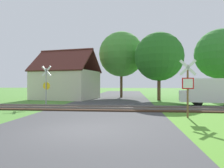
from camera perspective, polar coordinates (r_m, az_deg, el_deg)
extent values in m
plane|color=#4C8433|center=(7.98, -9.27, -13.10)|extent=(160.00, 160.00, 0.00)
cube|color=#424244|center=(9.89, -6.23, -10.51)|extent=(7.79, 80.00, 0.01)
cube|color=#422D1E|center=(14.41, -2.39, -6.98)|extent=(60.00, 2.60, 0.10)
cube|color=slate|center=(15.11, -2.01, -6.23)|extent=(60.00, 0.08, 0.12)
cube|color=slate|center=(13.69, -2.81, -6.89)|extent=(60.00, 0.08, 0.12)
cylinder|color=brown|center=(11.41, 20.81, -1.96)|extent=(0.10, 0.10, 2.83)
cube|color=red|center=(11.34, 20.86, 0.17)|extent=(0.60, 0.09, 0.60)
cube|color=white|center=(11.32, 20.88, 0.17)|extent=(0.49, 0.06, 0.49)
cube|color=white|center=(11.37, 20.86, 4.41)|extent=(0.88, 0.11, 0.88)
cube|color=white|center=(11.37, 20.86, 4.41)|extent=(0.88, 0.11, 0.88)
cylinder|color=#9E9EA5|center=(17.28, -18.33, -0.81)|extent=(0.09, 0.09, 3.11)
cube|color=white|center=(17.36, -18.23, 3.51)|extent=(0.87, 0.15, 0.88)
cube|color=white|center=(17.36, -18.23, 3.51)|extent=(0.87, 0.15, 0.88)
cylinder|color=yellow|center=(17.33, -18.22, -0.51)|extent=(0.64, 0.12, 0.64)
cube|color=beige|center=(24.72, -12.91, -0.26)|extent=(7.58, 6.82, 3.36)
cube|color=#562823|center=(23.66, -14.62, 6.75)|extent=(7.45, 4.48, 2.80)
cube|color=#562823|center=(26.11, -11.38, 6.12)|extent=(7.45, 4.48, 2.80)
cube|color=brown|center=(24.08, -9.10, 7.48)|extent=(0.59, 0.59, 1.10)
cylinder|color=#513823|center=(22.67, 13.26, -0.98)|extent=(0.36, 0.36, 2.81)
sphere|color=#286B23|center=(22.86, 13.26, 7.61)|extent=(5.36, 5.36, 5.36)
cylinder|color=#513823|center=(28.76, 28.54, -0.33)|extent=(0.45, 0.45, 3.24)
sphere|color=#337A2D|center=(29.00, 28.54, 7.55)|extent=(6.29, 6.29, 6.29)
cylinder|color=#513823|center=(26.65, 2.68, -0.06)|extent=(0.34, 0.34, 3.52)
sphere|color=#478E38|center=(26.94, 2.68, 8.48)|extent=(5.97, 5.97, 5.97)
cube|color=white|center=(18.27, 27.50, -1.60)|extent=(4.47, 2.60, 1.90)
cube|color=white|center=(17.95, 19.82, -3.22)|extent=(1.00, 1.90, 0.90)
cube|color=#19232D|center=(17.96, 20.99, -0.56)|extent=(0.32, 1.60, 0.85)
cube|color=navy|center=(19.22, 26.92, -2.51)|extent=(3.72, 0.67, 0.16)
cylinder|color=black|center=(18.86, 22.75, -4.43)|extent=(0.70, 0.30, 0.68)
cylinder|color=black|center=(17.32, 23.39, -4.83)|extent=(0.70, 0.30, 0.68)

